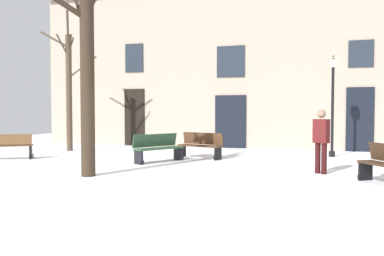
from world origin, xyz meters
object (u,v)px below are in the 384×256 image
at_px(streetlamp, 333,95).
at_px(bench_near_lamp, 158,148).
at_px(tree_left_of_center, 87,66).
at_px(bench_back_to_back_left, 201,145).
at_px(person_by_shop_door, 321,138).
at_px(tree_foreground, 69,86).
at_px(bench_back_to_back_right, 4,146).

bearing_deg(streetlamp, bench_near_lamp, -148.83).
distance_m(tree_left_of_center, streetlamp, 8.79).
bearing_deg(bench_near_lamp, bench_back_to_back_left, -6.57).
bearing_deg(bench_back_to_back_left, streetlamp, 42.29).
xyz_separation_m(tree_left_of_center, bench_near_lamp, (0.62, 3.11, -2.31)).
xyz_separation_m(tree_left_of_center, person_by_shop_door, (5.61, 2.14, -1.84)).
distance_m(tree_foreground, person_by_shop_door, 10.54).
height_order(tree_foreground, tree_left_of_center, tree_foreground).
distance_m(bench_back_to_back_left, person_by_shop_door, 4.63).
height_order(tree_left_of_center, person_by_shop_door, tree_left_of_center).
height_order(tree_foreground, person_by_shop_door, tree_foreground).
bearing_deg(tree_left_of_center, person_by_shop_door, 20.92).
bearing_deg(bench_back_to_back_left, bench_back_to_back_right, -139.74).
distance_m(tree_foreground, bench_back_to_back_left, 6.37).
height_order(tree_left_of_center, bench_back_to_back_left, tree_left_of_center).
xyz_separation_m(bench_back_to_back_left, person_by_shop_door, (3.96, -2.36, 0.47)).
xyz_separation_m(tree_foreground, streetlamp, (10.28, 0.96, -0.45)).
relative_size(tree_foreground, bench_near_lamp, 3.16).
relative_size(streetlamp, bench_back_to_back_left, 2.13).
relative_size(tree_left_of_center, streetlamp, 1.46).
height_order(streetlamp, person_by_shop_door, streetlamp).
relative_size(bench_back_to_back_left, bench_back_to_back_right, 0.96).
distance_m(bench_back_to_back_left, bench_near_lamp, 1.73).
bearing_deg(person_by_shop_door, bench_back_to_back_right, -150.17).
relative_size(streetlamp, bench_near_lamp, 2.07).
xyz_separation_m(tree_left_of_center, bench_back_to_back_left, (1.65, 4.50, -2.31)).
bearing_deg(tree_foreground, bench_back_to_back_right, -95.12).
distance_m(tree_left_of_center, bench_near_lamp, 3.92).
height_order(bench_back_to_back_left, person_by_shop_door, person_by_shop_door).
bearing_deg(bench_near_lamp, tree_left_of_center, -161.61).
distance_m(tree_foreground, bench_back_to_back_right, 3.99).
bearing_deg(person_by_shop_door, bench_back_to_back_left, 178.82).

